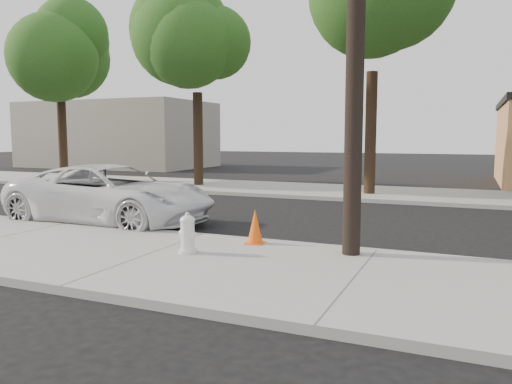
# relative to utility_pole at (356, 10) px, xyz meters

# --- Properties ---
(ground) EXTENTS (120.00, 120.00, 0.00)m
(ground) POSITION_rel_utility_pole_xyz_m (-3.60, 2.70, -4.70)
(ground) COLOR black
(ground) RESTS_ON ground
(near_sidewalk) EXTENTS (90.00, 4.40, 0.15)m
(near_sidewalk) POSITION_rel_utility_pole_xyz_m (-3.60, -1.60, -4.62)
(near_sidewalk) COLOR gray
(near_sidewalk) RESTS_ON ground
(far_sidewalk) EXTENTS (90.00, 5.00, 0.15)m
(far_sidewalk) POSITION_rel_utility_pole_xyz_m (-3.60, 11.20, -4.62)
(far_sidewalk) COLOR gray
(far_sidewalk) RESTS_ON ground
(curb_near) EXTENTS (90.00, 0.12, 0.16)m
(curb_near) POSITION_rel_utility_pole_xyz_m (-3.60, 0.60, -4.62)
(curb_near) COLOR #9E9B93
(curb_near) RESTS_ON ground
(building_far) EXTENTS (14.00, 8.00, 5.00)m
(building_far) POSITION_rel_utility_pole_xyz_m (-23.60, 22.70, -2.20)
(building_far) COLOR gray
(building_far) RESTS_ON ground
(utility_pole) EXTENTS (1.40, 0.34, 9.00)m
(utility_pole) POSITION_rel_utility_pole_xyz_m (0.00, 0.00, 0.00)
(utility_pole) COLOR black
(utility_pole) RESTS_ON near_sidewalk
(tree_a) EXTENTS (4.65, 4.50, 9.00)m
(tree_a) POSITION_rel_utility_pole_xyz_m (-17.40, 10.55, 1.83)
(tree_a) COLOR black
(tree_a) RESTS_ON far_sidewalk
(tree_b) EXTENTS (4.34, 4.20, 8.45)m
(tree_b) POSITION_rel_utility_pole_xyz_m (-9.41, 10.76, 1.45)
(tree_b) COLOR black
(tree_b) RESTS_ON far_sidewalk
(tree_c) EXTENTS (4.96, 4.80, 9.55)m
(tree_c) POSITION_rel_utility_pole_xyz_m (-1.38, 10.34, 2.21)
(tree_c) COLOR black
(tree_c) RESTS_ON far_sidewalk
(police_cruiser) EXTENTS (5.89, 2.74, 1.63)m
(police_cruiser) POSITION_rel_utility_pole_xyz_m (-7.05, 1.60, -3.88)
(police_cruiser) COLOR white
(police_cruiser) RESTS_ON ground
(fire_hydrant) EXTENTS (0.40, 0.36, 0.74)m
(fire_hydrant) POSITION_rel_utility_pole_xyz_m (-2.94, -1.16, -4.19)
(fire_hydrant) COLOR silver
(fire_hydrant) RESTS_ON near_sidewalk
(traffic_cone) EXTENTS (0.41, 0.41, 0.73)m
(traffic_cone) POSITION_rel_utility_pole_xyz_m (-2.08, 0.15, -4.19)
(traffic_cone) COLOR #FF570D
(traffic_cone) RESTS_ON near_sidewalk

